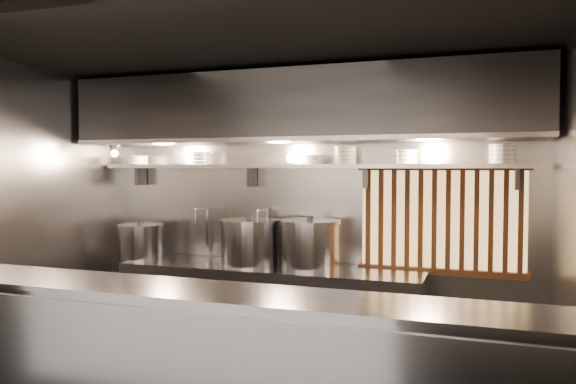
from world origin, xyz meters
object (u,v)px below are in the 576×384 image
Objects in this scene: heat_lamp at (113,148)px; stock_pot_left at (141,241)px; pendant_bulb at (291,158)px; stock_pot_right at (310,244)px; stock_pot_mid at (250,242)px.

stock_pot_left is at bearing 58.18° from heat_lamp.
pendant_bulb reaches higher than stock_pot_right.
stock_pot_right is (2.00, 0.33, -0.93)m from heat_lamp.
stock_pot_right reaches higher than stock_pot_mid.
pendant_bulb is at bearing 11.00° from heat_lamp.
stock_pot_right is (0.61, 0.04, 0.00)m from stock_pot_mid.
heat_lamp is 1.87× the size of pendant_bulb.
stock_pot_mid is 0.61m from stock_pot_right.
pendant_bulb is 1.87m from stock_pot_left.
stock_pot_mid is at bearing 11.70° from heat_lamp.
heat_lamp is at bearing -121.82° from stock_pot_left.
stock_pot_left is (0.15, 0.24, -0.98)m from heat_lamp.
heat_lamp is 0.54× the size of stock_pot_mid.
heat_lamp reaches higher than stock_pot_left.
heat_lamp is 0.57× the size of stock_pot_left.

